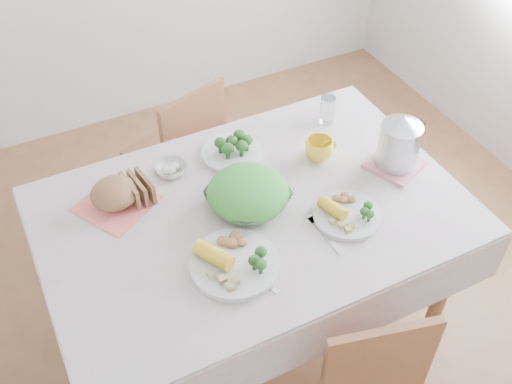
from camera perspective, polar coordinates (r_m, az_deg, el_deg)
name	(u,v)px	position (r m, az deg, el deg)	size (l,w,h in m)	color
floor	(254,329)	(2.74, -0.19, -12.90)	(3.60, 3.60, 0.00)	brown
dining_table	(254,276)	(2.43, -0.21, -8.04)	(1.40, 0.90, 0.75)	brown
tablecloth	(254,210)	(2.14, -0.24, -1.73)	(1.50, 1.00, 0.01)	beige
chair_far	(173,144)	(2.91, -7.88, 4.53)	(0.38, 0.38, 0.83)	brown
salad_bowl	(248,199)	(2.13, -0.75, -0.64)	(0.28, 0.28, 0.07)	white
dinner_plate_left	(234,264)	(1.96, -2.08, -6.90)	(0.30, 0.30, 0.02)	white
dinner_plate_right	(347,215)	(2.13, 8.65, -2.19)	(0.24, 0.24, 0.02)	white
broccoli_plate	(232,153)	(2.36, -2.30, 3.74)	(0.24, 0.24, 0.02)	beige
napkin	(117,204)	(2.21, -13.12, -1.10)	(0.24, 0.24, 0.00)	#FF7165
bread_loaf	(114,193)	(2.18, -13.35, -0.05)	(0.17, 0.16, 0.10)	brown
fruit_bowl	(172,169)	(2.29, -8.04, 2.16)	(0.12, 0.12, 0.04)	white
yellow_mug	(319,149)	(2.33, 6.02, 4.10)	(0.11, 0.11, 0.09)	yellow
glass_tumbler	(328,109)	(2.51, 6.83, 7.90)	(0.06, 0.06, 0.12)	white
pink_tray	(394,164)	(2.37, 13.05, 2.59)	(0.19, 0.19, 0.01)	#D5828D
electric_kettle	(399,141)	(2.30, 13.50, 4.72)	(0.16, 0.16, 0.22)	#B2B5BA
fork_left	(257,278)	(1.93, 0.07, -8.22)	(0.02, 0.18, 0.00)	silver
fork_right	(326,235)	(2.07, 6.64, -4.08)	(0.02, 0.19, 0.00)	silver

